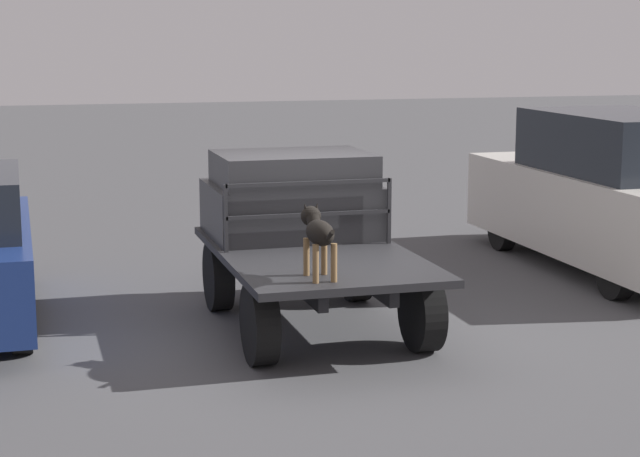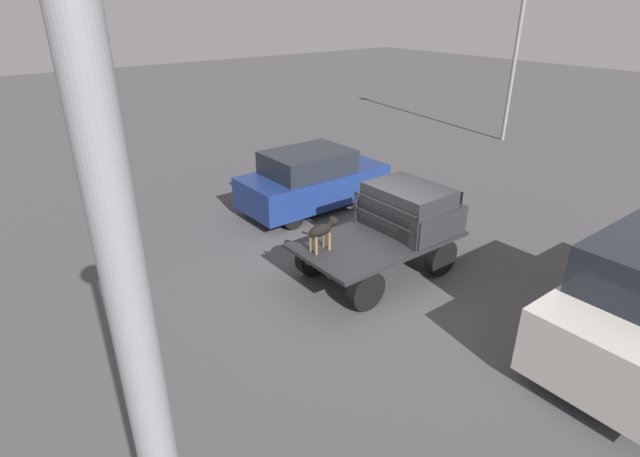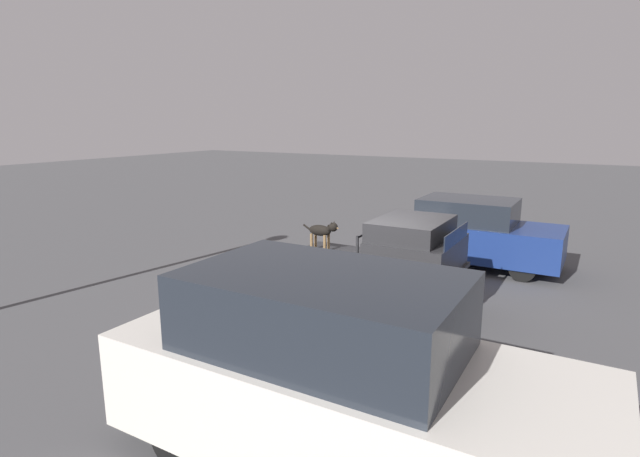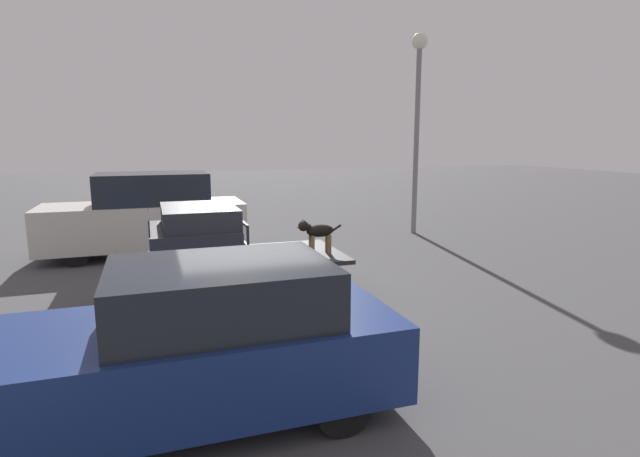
{
  "view_description": "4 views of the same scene",
  "coord_description": "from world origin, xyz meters",
  "px_view_note": "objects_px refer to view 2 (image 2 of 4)",
  "views": [
    {
      "loc": [
        -10.86,
        3.0,
        3.15
      ],
      "look_at": [
        -1.33,
        0.3,
        1.35
      ],
      "focal_mm": 60.0,
      "sensor_mm": 36.0,
      "label": 1
    },
    {
      "loc": [
        -6.8,
        -6.75,
        5.48
      ],
      "look_at": [
        -1.33,
        0.3,
        1.35
      ],
      "focal_mm": 28.0,
      "sensor_mm": 36.0,
      "label": 2
    },
    {
      "loc": [
        3.96,
        -8.89,
        3.65
      ],
      "look_at": [
        -1.33,
        0.3,
        1.35
      ],
      "focal_mm": 28.0,
      "sensor_mm": 36.0,
      "label": 3
    },
    {
      "loc": [
        1.66,
        9.03,
        3.01
      ],
      "look_at": [
        -1.33,
        0.3,
        1.35
      ],
      "focal_mm": 28.0,
      "sensor_mm": 36.0,
      "label": 4
    }
  ],
  "objects_px": {
    "flatbed_truck": "(377,249)",
    "dog": "(323,230)",
    "parked_sedan": "(312,180)",
    "light_pole_near": "(138,348)"
  },
  "relations": [
    {
      "from": "flatbed_truck",
      "to": "dog",
      "type": "distance_m",
      "value": 1.46
    },
    {
      "from": "flatbed_truck",
      "to": "dog",
      "type": "relative_size",
      "value": 3.95
    },
    {
      "from": "flatbed_truck",
      "to": "light_pole_near",
      "type": "distance_m",
      "value": 9.01
    },
    {
      "from": "light_pole_near",
      "to": "dog",
      "type": "bearing_deg",
      "value": 46.51
    },
    {
      "from": "flatbed_truck",
      "to": "dog",
      "type": "bearing_deg",
      "value": 166.56
    },
    {
      "from": "flatbed_truck",
      "to": "parked_sedan",
      "type": "height_order",
      "value": "parked_sedan"
    },
    {
      "from": "dog",
      "to": "parked_sedan",
      "type": "relative_size",
      "value": 0.21
    },
    {
      "from": "parked_sedan",
      "to": "light_pole_near",
      "type": "relative_size",
      "value": 0.67
    },
    {
      "from": "parked_sedan",
      "to": "dog",
      "type": "bearing_deg",
      "value": -115.84
    },
    {
      "from": "flatbed_truck",
      "to": "light_pole_near",
      "type": "bearing_deg",
      "value": -141.27
    }
  ]
}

